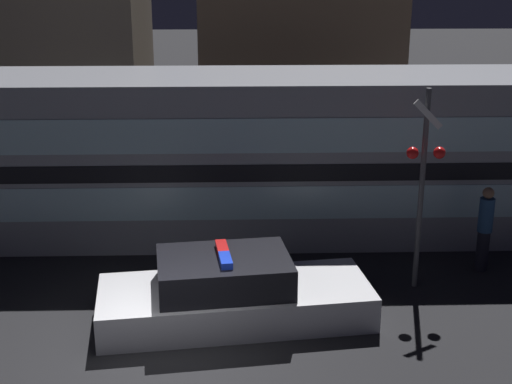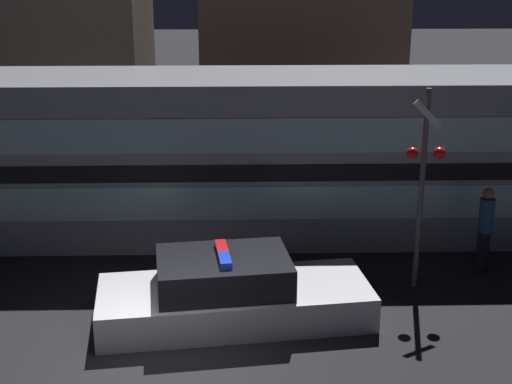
{
  "view_description": "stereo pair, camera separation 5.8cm",
  "coord_description": "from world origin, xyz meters",
  "px_view_note": "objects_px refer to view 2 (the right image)",
  "views": [
    {
      "loc": [
        1.19,
        -10.11,
        6.27
      ],
      "look_at": [
        1.62,
        3.95,
        1.7
      ],
      "focal_mm": 50.0,
      "sensor_mm": 36.0,
      "label": 1
    },
    {
      "loc": [
        1.25,
        -10.11,
        6.27
      ],
      "look_at": [
        1.62,
        3.95,
        1.7
      ],
      "focal_mm": 50.0,
      "sensor_mm": 36.0,
      "label": 2
    }
  ],
  "objects_px": {
    "train": "(272,154)",
    "pedestrian": "(485,228)",
    "crossing_signal_near": "(423,176)",
    "police_car": "(232,294)"
  },
  "relations": [
    {
      "from": "train",
      "to": "police_car",
      "type": "height_order",
      "value": "train"
    },
    {
      "from": "train",
      "to": "pedestrian",
      "type": "relative_size",
      "value": 8.86
    },
    {
      "from": "train",
      "to": "police_car",
      "type": "bearing_deg",
      "value": -101.73
    },
    {
      "from": "police_car",
      "to": "crossing_signal_near",
      "type": "height_order",
      "value": "crossing_signal_near"
    },
    {
      "from": "pedestrian",
      "to": "crossing_signal_near",
      "type": "height_order",
      "value": "crossing_signal_near"
    },
    {
      "from": "train",
      "to": "pedestrian",
      "type": "height_order",
      "value": "train"
    },
    {
      "from": "pedestrian",
      "to": "crossing_signal_near",
      "type": "relative_size",
      "value": 0.46
    },
    {
      "from": "train",
      "to": "crossing_signal_near",
      "type": "height_order",
      "value": "crossing_signal_near"
    },
    {
      "from": "police_car",
      "to": "pedestrian",
      "type": "xyz_separation_m",
      "value": [
        5.3,
        2.04,
        0.45
      ]
    },
    {
      "from": "pedestrian",
      "to": "police_car",
      "type": "bearing_deg",
      "value": -158.9
    }
  ]
}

